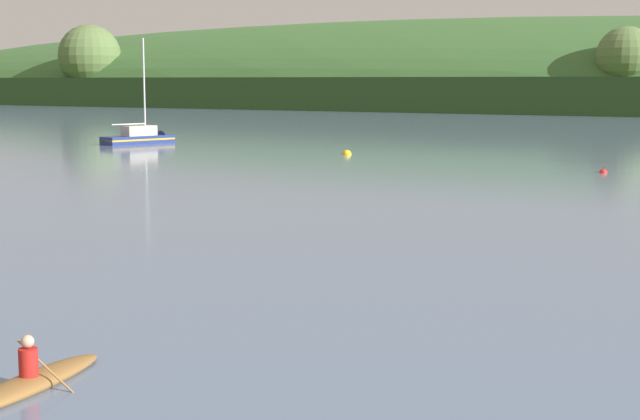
{
  "coord_description": "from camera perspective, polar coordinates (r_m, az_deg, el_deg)",
  "views": [
    {
      "loc": [
        19.48,
        7.03,
        5.09
      ],
      "look_at": [
        6.24,
        34.27,
        0.95
      ],
      "focal_mm": 53.39,
      "sensor_mm": 36.0,
      "label": 1
    }
  ],
  "objects": [
    {
      "name": "sailboat_near_mooring",
      "position": [
        78.79,
        -10.46,
        4.11
      ],
      "size": [
        4.13,
        6.87,
        9.34
      ],
      "rotation": [
        0.0,
        0.0,
        1.21
      ],
      "color": "navy",
      "rests_on": "ground"
    },
    {
      "name": "far_shoreline_hill",
      "position": [
        218.52,
        5.73,
        6.51
      ],
      "size": [
        481.27,
        153.36,
        37.38
      ],
      "rotation": [
        0.0,
        0.0,
        -0.08
      ],
      "color": "#27431B",
      "rests_on": "ground"
    },
    {
      "name": "mooring_buoy_midchannel",
      "position": [
        65.95,
        1.62,
        3.35
      ],
      "size": [
        0.64,
        0.64,
        0.72
      ],
      "color": "yellow",
      "rests_on": "ground"
    },
    {
      "name": "mooring_buoy_foreground",
      "position": [
        55.07,
        16.62,
        2.16
      ],
      "size": [
        0.45,
        0.45,
        0.53
      ],
      "color": "red",
      "rests_on": "ground"
    },
    {
      "name": "canoe_with_paddler",
      "position": [
        16.79,
        -17.03,
        -9.85
      ],
      "size": [
        1.42,
        3.68,
        1.02
      ],
      "rotation": [
        0.0,
        0.0,
        1.63
      ],
      "color": "brown",
      "rests_on": "ground"
    }
  ]
}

